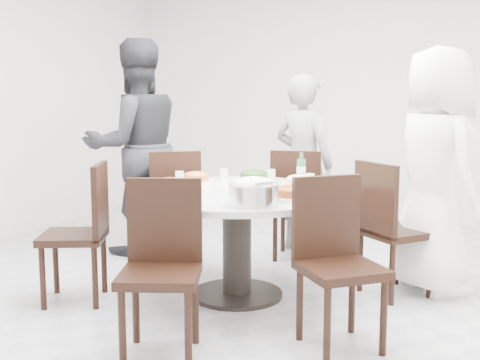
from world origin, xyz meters
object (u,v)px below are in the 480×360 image
at_px(dining_table, 237,244).
at_px(chair_nw, 172,205).
at_px(diner_middle, 303,164).
at_px(diner_right, 435,171).
at_px(chair_se, 341,265).
at_px(rice_bowl, 254,195).
at_px(diner_left, 136,147).
at_px(beverage_bottle, 301,168).
at_px(chair_sw, 73,233).
at_px(chair_n, 299,204).
at_px(soup_bowl, 168,191).
at_px(chair_ne, 396,229).
at_px(chair_s, 160,271).

relative_size(dining_table, chair_nw, 1.58).
bearing_deg(diner_middle, diner_right, 165.45).
xyz_separation_m(chair_se, rice_bowl, (-0.57, 0.09, 0.34)).
bearing_deg(diner_left, beverage_bottle, 122.17).
xyz_separation_m(chair_sw, diner_left, (-0.37, 1.28, 0.47)).
relative_size(dining_table, beverage_bottle, 6.54).
xyz_separation_m(chair_sw, rice_bowl, (1.29, 0.11, 0.34)).
xyz_separation_m(chair_n, beverage_bottle, (0.22, -0.58, 0.39)).
bearing_deg(chair_se, soup_bowl, 130.29).
distance_m(chair_nw, rice_bowl, 1.66).
relative_size(chair_n, beverage_bottle, 4.14).
xyz_separation_m(chair_se, soup_bowl, (-1.19, 0.11, 0.32)).
height_order(chair_n, chair_sw, same).
relative_size(dining_table, chair_ne, 1.58).
relative_size(chair_n, chair_s, 1.00).
distance_m(chair_se, beverage_bottle, 1.32).
relative_size(dining_table, chair_n, 1.58).
height_order(chair_sw, chair_s, same).
bearing_deg(chair_s, chair_ne, 35.60).
bearing_deg(soup_bowl, rice_bowl, -2.18).
bearing_deg(diner_left, chair_n, 144.69).
distance_m(dining_table, chair_ne, 1.12).
bearing_deg(diner_right, rice_bowl, 101.75).
xyz_separation_m(chair_ne, beverage_bottle, (-0.72, 0.05, 0.39)).
relative_size(diner_left, beverage_bottle, 8.25).
relative_size(chair_n, diner_right, 0.54).
xyz_separation_m(chair_nw, rice_bowl, (1.23, -1.07, 0.34)).
distance_m(chair_n, chair_s, 2.19).
bearing_deg(diner_right, chair_se, 124.78).
height_order(chair_s, diner_left, diner_left).
bearing_deg(diner_left, diner_middle, 154.91).
bearing_deg(chair_se, dining_table, 104.61).
height_order(chair_ne, soup_bowl, chair_ne).
bearing_deg(rice_bowl, chair_s, -114.72).
height_order(chair_s, diner_right, diner_right).
xyz_separation_m(dining_table, diner_right, (1.21, 0.72, 0.50)).
bearing_deg(beverage_bottle, rice_bowl, -86.93).
xyz_separation_m(chair_n, diner_right, (1.16, -0.41, 0.40)).
distance_m(dining_table, chair_sw, 1.12).
relative_size(chair_s, rice_bowl, 3.15).
bearing_deg(chair_s, diner_right, 33.49).
relative_size(rice_bowl, beverage_bottle, 1.32).
xyz_separation_m(chair_sw, diner_right, (2.18, 1.28, 0.40)).
bearing_deg(soup_bowl, chair_s, -61.91).
xyz_separation_m(chair_nw, diner_right, (2.12, 0.10, 0.40)).
height_order(chair_nw, rice_bowl, chair_nw).
bearing_deg(chair_se, chair_nw, 102.94).
distance_m(dining_table, chair_n, 1.14).
xyz_separation_m(chair_n, soup_bowl, (-0.34, -1.56, 0.32)).
relative_size(chair_ne, diner_right, 0.54).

